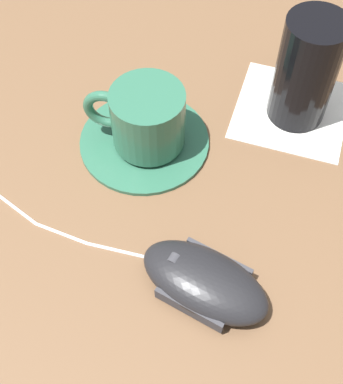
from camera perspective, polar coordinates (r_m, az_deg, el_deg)
name	(u,v)px	position (r m, az deg, el deg)	size (l,w,h in m)	color
ground_plane	(207,185)	(0.53, 3.77, 0.76)	(3.00, 3.00, 0.00)	brown
saucer	(144,140)	(0.56, -2.91, 5.58)	(0.13, 0.13, 0.01)	#2D664C
coffee_cup	(145,118)	(0.53, -2.80, 7.93)	(0.07, 0.10, 0.06)	#2D664C
computer_mouse	(204,281)	(0.46, 3.53, -9.50)	(0.08, 0.13, 0.03)	black
napkin_under_glass	(291,110)	(0.60, 12.66, 8.53)	(0.12, 0.12, 0.00)	silver
drinking_glass	(306,71)	(0.56, 14.17, 12.42)	(0.06, 0.06, 0.12)	black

